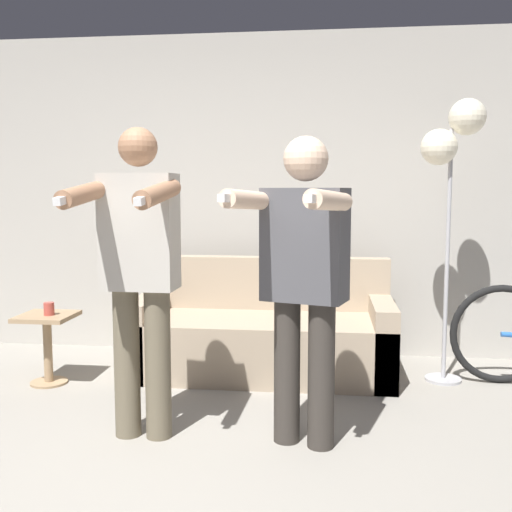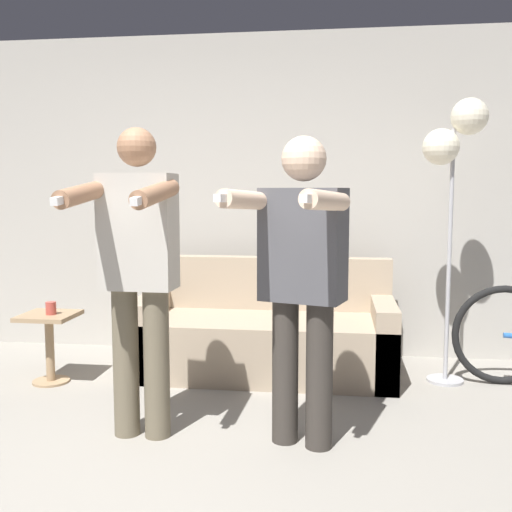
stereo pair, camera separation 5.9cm
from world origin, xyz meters
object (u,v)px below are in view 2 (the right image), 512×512
person_right (302,270)px  cat (322,248)px  person_left (138,264)px  floor_lamp (454,148)px  side_table (49,335)px  cup (51,308)px  couch (265,336)px

person_right → cat: person_right is taller
person_left → floor_lamp: bearing=34.8°
side_table → cup: cup is taller
couch → person_right: size_ratio=1.16×
person_left → cat: bearing=60.5°
cup → floor_lamp: bearing=8.7°
floor_lamp → side_table: bearing=-171.9°
cat → side_table: bearing=-158.2°
couch → person_right: bearing=-74.8°
person_right → cup: (-1.77, 0.79, -0.40)m
floor_lamp → cup: 2.97m
cup → couch: bearing=18.2°
floor_lamp → side_table: size_ratio=3.99×
cat → floor_lamp: bearing=-21.5°
person_left → cup: bearing=140.1°
person_left → cup: person_left is taller
couch → person_left: (-0.53, -1.26, 0.68)m
couch → cup: size_ratio=21.25×
person_right → side_table: bearing=172.4°
floor_lamp → cat: bearing=158.5°
person_right → side_table: 2.07m
cat → side_table: size_ratio=1.03×
couch → person_right: person_right is taller
person_left → person_right: bearing=1.4°
floor_lamp → cup: floor_lamp is taller
couch → person_left: person_left is taller
person_right → floor_lamp: 1.69m
person_left → floor_lamp: 2.29m
side_table → cat: bearing=21.8°
floor_lamp → side_table: 3.07m
couch → cat: cat is taller
couch → floor_lamp: floor_lamp is taller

